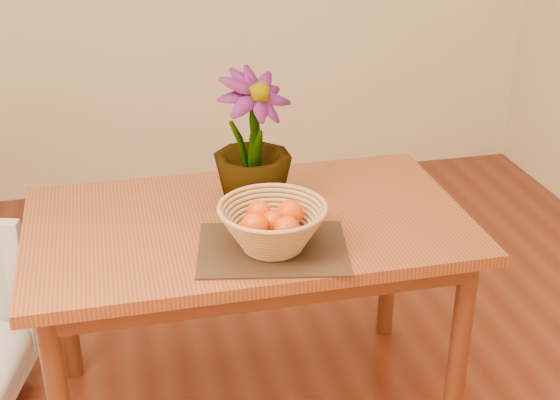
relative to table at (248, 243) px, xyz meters
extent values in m
cube|color=brown|center=(0.00, 0.00, 0.07)|extent=(1.40, 0.80, 0.04)
cube|color=#522613|center=(0.00, 0.00, 0.01)|extent=(1.28, 0.68, 0.08)
cylinder|color=#522613|center=(0.62, -0.32, -0.31)|extent=(0.06, 0.06, 0.71)
cylinder|color=#522613|center=(-0.62, 0.32, -0.31)|extent=(0.06, 0.06, 0.71)
cylinder|color=#522613|center=(0.62, 0.32, -0.31)|extent=(0.06, 0.06, 0.71)
cube|color=#372314|center=(0.03, -0.21, 0.09)|extent=(0.49, 0.41, 0.01)
cylinder|color=#B9804D|center=(0.03, -0.21, 0.10)|extent=(0.16, 0.16, 0.01)
sphere|color=#DB4703|center=(0.03, -0.21, 0.18)|extent=(0.07, 0.07, 0.07)
sphere|color=#DB4703|center=(0.09, -0.18, 0.19)|extent=(0.08, 0.08, 0.08)
sphere|color=#DB4703|center=(0.01, -0.15, 0.19)|extent=(0.07, 0.07, 0.07)
sphere|color=#DB4703|center=(-0.03, -0.24, 0.19)|extent=(0.08, 0.08, 0.08)
sphere|color=#DB4703|center=(0.06, -0.27, 0.19)|extent=(0.07, 0.07, 0.07)
imported|color=#164614|center=(0.04, 0.09, 0.31)|extent=(0.35, 0.35, 0.45)
camera|label=1|loc=(-0.40, -2.17, 1.23)|focal=50.00mm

